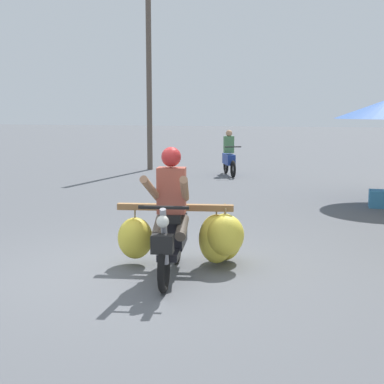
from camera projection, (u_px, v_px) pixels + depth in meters
The scene contains 5 objects.
ground_plane at pixel (142, 273), 6.88m from camera, with size 120.00×120.00×0.00m, color #56595E.
motorbike_main_loaded at pixel (191, 232), 7.01m from camera, with size 1.74×1.92×1.58m.
motorbike_distant_ahead_left at pixel (229, 157), 17.00m from camera, with size 0.78×1.53×1.40m.
produce_crate at pixel (383, 199), 11.45m from camera, with size 0.56×0.40×0.36m, color teal.
utility_pole at pixel (149, 70), 18.24m from camera, with size 0.18×0.18×6.60m, color brown.
Camera 1 is at (2.32, -6.27, 2.02)m, focal length 51.57 mm.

